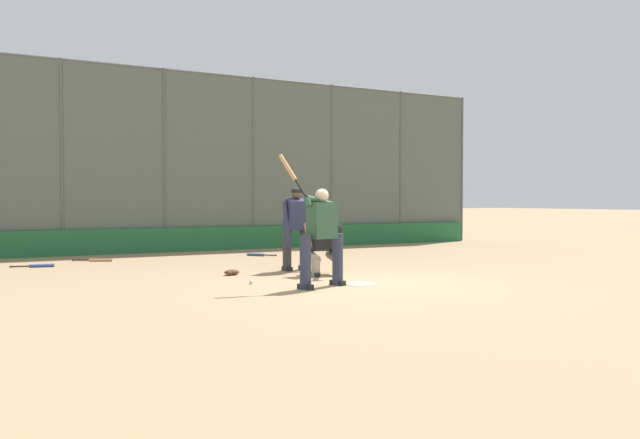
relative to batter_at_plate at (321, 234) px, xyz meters
name	(u,v)px	position (x,y,z in m)	size (l,w,h in m)	color
ground_plane	(359,284)	(-0.71, -0.01, -0.86)	(160.00, 160.00, 0.00)	#9E7F5B
home_plate_marker	(359,284)	(-0.71, -0.01, -0.85)	(0.43, 0.43, 0.01)	white
backstop_fence	(210,159)	(-0.71, -8.00, 1.70)	(17.99, 0.08, 4.93)	#515651
padding_wall	(212,239)	(-0.71, -7.90, -0.53)	(17.55, 0.18, 0.65)	#236638
bleachers_beyond	(188,225)	(-0.87, -10.86, -0.27)	(12.54, 3.05, 1.80)	slate
batter_at_plate	(321,234)	(0.00, 0.00, 0.00)	(1.09, 0.54, 2.12)	#2D334C
catcher_behind_plate	(324,241)	(-0.78, -1.39, -0.22)	(0.68, 0.82, 1.24)	gray
umpire_home	(297,227)	(-0.67, -2.34, 0.01)	(0.66, 0.41, 1.62)	#333333
spare_bat_near_backstop	(258,255)	(-1.19, -5.68, -0.83)	(0.57, 0.64, 0.07)	black
spare_bat_by_padding	(98,260)	(2.56, -6.07, -0.83)	(0.84, 0.42, 0.07)	black
spare_bat_third_base_side	(38,266)	(3.84, -5.33, -0.83)	(0.84, 0.19, 0.07)	black
fielding_glove_on_dirt	(231,272)	(0.74, -2.19, -0.81)	(0.29, 0.22, 0.10)	#56331E
baseball_loose	(251,282)	(0.85, -0.87, -0.82)	(0.07, 0.07, 0.07)	white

